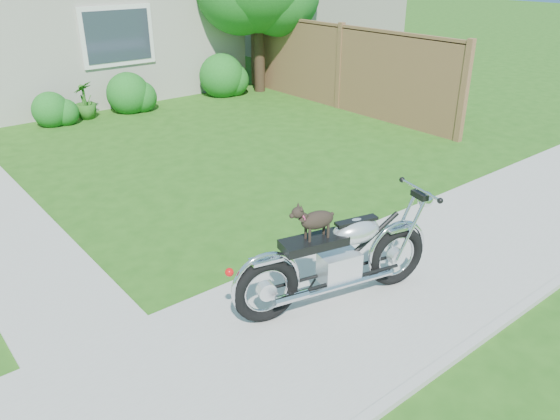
% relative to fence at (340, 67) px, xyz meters
% --- Properties ---
extents(ground, '(80.00, 80.00, 0.00)m').
position_rel_fence_xyz_m(ground, '(-6.30, -5.75, -0.94)').
color(ground, '#235114').
rests_on(ground, ground).
extents(sidewalk, '(24.00, 2.20, 0.04)m').
position_rel_fence_xyz_m(sidewalk, '(-6.30, -5.75, -0.92)').
color(sidewalk, '#9E9B93').
rests_on(sidewalk, ground).
extents(fence, '(0.12, 6.62, 1.90)m').
position_rel_fence_xyz_m(fence, '(0.00, 0.00, 0.00)').
color(fence, brown).
rests_on(fence, ground).
extents(shrub_row, '(10.84, 1.12, 1.12)m').
position_rel_fence_xyz_m(shrub_row, '(-5.74, 2.75, -0.52)').
color(shrub_row, '#19601B').
rests_on(shrub_row, ground).
extents(potted_plant_right, '(0.63, 0.63, 0.80)m').
position_rel_fence_xyz_m(potted_plant_right, '(-4.90, 2.80, -0.54)').
color(potted_plant_right, '#26601A').
rests_on(potted_plant_right, ground).
extents(motorcycle_with_dog, '(2.19, 0.83, 1.14)m').
position_rel_fence_xyz_m(motorcycle_with_dog, '(-5.57, -5.63, -0.40)').
color(motorcycle_with_dog, black).
rests_on(motorcycle_with_dog, sidewalk).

